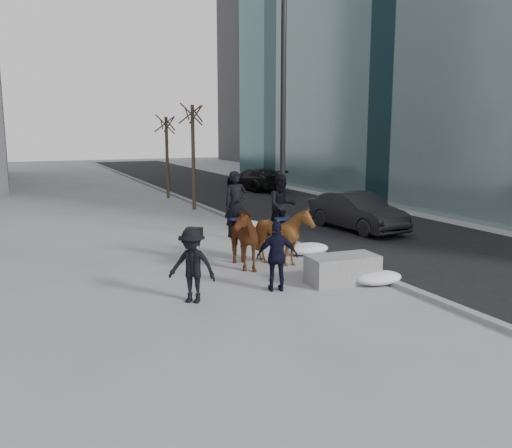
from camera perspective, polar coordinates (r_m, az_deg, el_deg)
name	(u,v)px	position (r m, az deg, el deg)	size (l,w,h in m)	color
ground	(276,291)	(13.64, 2.10, -7.03)	(120.00, 120.00, 0.00)	gray
road	(314,215)	(25.49, 6.17, 0.98)	(8.00, 90.00, 0.01)	black
curb	(235,219)	(23.72, -2.18, 0.48)	(0.25, 90.00, 0.12)	gray
planter	(343,269)	(14.38, 9.10, -4.72)	(1.84, 0.92, 0.74)	gray
car_near	(357,212)	(21.78, 10.57, 1.29)	(1.58, 4.54, 1.50)	black
car_far	(255,179)	(35.49, -0.06, 4.77)	(2.05, 5.04, 1.46)	black
tree_near	(193,152)	(26.93, -6.63, 7.53)	(1.20, 1.20, 5.69)	#382A21
tree_far	(167,153)	(31.60, -9.35, 7.34)	(1.20, 1.20, 5.15)	#372B20
mounted_left	(238,232)	(15.65, -1.93, -0.86)	(1.09, 2.21, 2.80)	#512D10
mounted_right	(284,229)	(15.99, 2.92, -0.53)	(1.68, 1.82, 2.67)	#4C2B0F
feeder	(277,256)	(13.42, 2.25, -3.43)	(1.11, 1.01, 1.75)	black
camera_crew	(192,265)	(12.61, -6.74, -4.33)	(1.29, 1.23, 1.75)	black
lamppost	(284,98)	(18.41, 2.97, 13.13)	(0.25, 1.03, 9.09)	black
snow_piles	(304,247)	(17.71, 5.05, -2.48)	(1.42, 9.49, 0.36)	white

